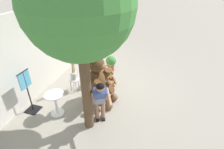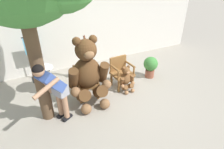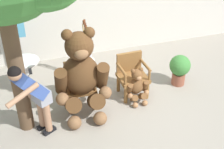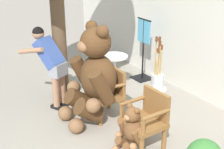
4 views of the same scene
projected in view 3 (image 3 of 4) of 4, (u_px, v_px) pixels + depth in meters
ground_plane at (113, 110)px, 5.98m from camera, size 60.00×60.00×0.00m
wooden_chair_left at (80, 83)px, 5.94m from camera, size 0.59×0.55×0.86m
wooden_chair_right at (132, 74)px, 6.21m from camera, size 0.58×0.54×0.86m
teddy_bear_large at (81, 75)px, 5.53m from camera, size 1.01×0.97×1.68m
teddy_bear_small at (137, 86)px, 6.04m from camera, size 0.44×0.42×0.74m
person_visitor at (33, 93)px, 4.97m from camera, size 0.72×0.72×1.47m
white_stool at (87, 64)px, 6.73m from camera, size 0.34×0.34×0.46m
brush_bucket at (86, 52)px, 6.56m from camera, size 0.22×0.22×0.94m
round_side_table at (27, 72)px, 6.30m from camera, size 0.56×0.56×0.72m
potted_plant at (180, 68)px, 6.53m from camera, size 0.44×0.44×0.68m
clothing_display_stand at (18, 43)px, 6.78m from camera, size 0.44×0.40×1.36m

